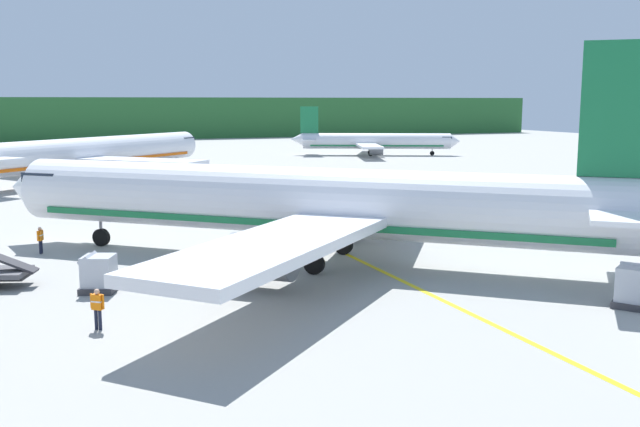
# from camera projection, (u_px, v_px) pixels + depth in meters

# --- Properties ---
(ground) EXTENTS (240.00, 320.00, 0.20)m
(ground) POSITION_uv_depth(u_px,v_px,m) (297.00, 195.00, 70.47)
(ground) COLOR #999993
(distant_treeline) EXTENTS (216.00, 6.00, 9.85)m
(distant_treeline) POSITION_uv_depth(u_px,v_px,m) (139.00, 118.00, 168.57)
(distant_treeline) COLOR #28602D
(distant_treeline) RESTS_ON ground
(airliner_foreground) EXTENTS (33.58, 30.63, 11.90)m
(airliner_foreground) POSITION_uv_depth(u_px,v_px,m) (314.00, 203.00, 39.94)
(airliner_foreground) COLOR white
(airliner_foreground) RESTS_ON ground
(airliner_mid_apron) EXTENTS (31.08, 27.51, 10.86)m
(airliner_mid_apron) POSITION_uv_depth(u_px,v_px,m) (92.00, 153.00, 82.06)
(airliner_mid_apron) COLOR silver
(airliner_mid_apron) RESTS_ON ground
(airliner_far_taxiway) EXTENTS (26.77, 22.56, 8.12)m
(airliner_far_taxiway) POSITION_uv_depth(u_px,v_px,m) (374.00, 141.00, 119.57)
(airliner_far_taxiway) COLOR white
(airliner_far_taxiway) RESTS_ON ground
(airliner_distant) EXTENTS (25.59, 22.07, 8.78)m
(airliner_distant) POSITION_uv_depth(u_px,v_px,m) (201.00, 125.00, 193.55)
(airliner_distant) COLOR white
(airliner_distant) RESTS_ON ground
(cargo_container_near) EXTENTS (2.24, 2.24, 1.94)m
(cargo_container_near) POSITION_uv_depth(u_px,v_px,m) (635.00, 287.00, 31.57)
(cargo_container_near) COLOR #333338
(cargo_container_near) RESTS_ON ground
(cargo_container_mid) EXTENTS (2.11, 2.11, 1.87)m
(cargo_container_mid) POSITION_uv_depth(u_px,v_px,m) (98.00, 274.00, 34.17)
(cargo_container_mid) COLOR #333338
(cargo_container_mid) RESTS_ON ground
(crew_marshaller) EXTENTS (0.51, 0.46, 1.68)m
(crew_marshaller) POSITION_uv_depth(u_px,v_px,m) (97.00, 306.00, 28.43)
(crew_marshaller) COLOR #191E33
(crew_marshaller) RESTS_ON ground
(crew_loader_left) EXTENTS (0.40, 0.58, 1.63)m
(crew_loader_left) POSITION_uv_depth(u_px,v_px,m) (40.00, 238.00, 42.62)
(crew_loader_left) COLOR #191E33
(crew_loader_left) RESTS_ON ground
(apron_guide_line) EXTENTS (0.30, 60.00, 0.01)m
(apron_guide_line) POSITION_uv_depth(u_px,v_px,m) (393.00, 277.00, 37.19)
(apron_guide_line) COLOR yellow
(apron_guide_line) RESTS_ON ground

